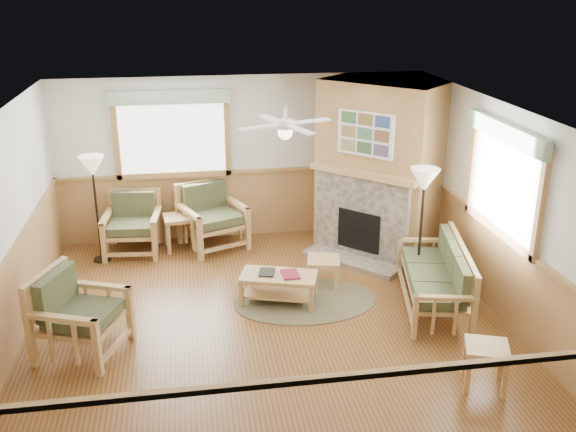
{
  "coord_description": "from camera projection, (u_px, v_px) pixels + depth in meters",
  "views": [
    {
      "loc": [
        -0.88,
        -7.21,
        4.13
      ],
      "look_at": [
        0.4,
        0.7,
        1.15
      ],
      "focal_mm": 40.0,
      "sensor_mm": 36.0,
      "label": 1
    }
  ],
  "objects": [
    {
      "name": "armchair_back_left",
      "position": [
        132.0,
        225.0,
        10.13
      ],
      "size": [
        0.92,
        0.92,
        0.94
      ],
      "primitive_type": null,
      "rotation": [
        0.0,
        0.0,
        -0.1
      ],
      "color": "tan",
      "rests_on": "floor"
    },
    {
      "name": "fireplace",
      "position": [
        379.0,
        168.0,
        9.97
      ],
      "size": [
        3.11,
        3.11,
        2.7
      ],
      "primitive_type": null,
      "rotation": [
        0.0,
        0.0,
        -0.79
      ],
      "color": "#A07441",
      "rests_on": "floor"
    },
    {
      "name": "wall_left",
      "position": [
        4.0,
        237.0,
        7.32
      ],
      "size": [
        0.02,
        6.0,
        2.7
      ],
      "primitive_type": "cube",
      "color": "silver",
      "rests_on": "floor"
    },
    {
      "name": "book_dark",
      "position": [
        267.0,
        271.0,
        8.61
      ],
      "size": [
        0.25,
        0.31,
        0.03
      ],
      "primitive_type": "cube",
      "rotation": [
        0.0,
        0.0,
        -0.22
      ],
      "color": "black",
      "rests_on": "coffee_table"
    },
    {
      "name": "floor",
      "position": [
        266.0,
        321.0,
        8.24
      ],
      "size": [
        6.0,
        6.0,
        0.01
      ],
      "primitive_type": "cube",
      "color": "brown",
      "rests_on": "ground"
    },
    {
      "name": "ceiling",
      "position": [
        263.0,
        112.0,
        7.3
      ],
      "size": [
        6.0,
        6.0,
        0.01
      ],
      "primitive_type": "cube",
      "color": "white",
      "rests_on": "floor"
    },
    {
      "name": "window_back",
      "position": [
        169.0,
        88.0,
        9.93
      ],
      "size": [
        1.9,
        0.16,
        1.5
      ],
      "primitive_type": null,
      "color": "white",
      "rests_on": "wall_back"
    },
    {
      "name": "wall_back",
      "position": [
        242.0,
        158.0,
        10.54
      ],
      "size": [
        6.0,
        0.02,
        2.7
      ],
      "primitive_type": "cube",
      "color": "silver",
      "rests_on": "floor"
    },
    {
      "name": "end_table_sofa",
      "position": [
        485.0,
        366.0,
        6.83
      ],
      "size": [
        0.56,
        0.55,
        0.5
      ],
      "primitive_type": null,
      "rotation": [
        0.0,
        0.0,
        -0.35
      ],
      "color": "tan",
      "rests_on": "floor"
    },
    {
      "name": "sofa",
      "position": [
        434.0,
        276.0,
        8.48
      ],
      "size": [
        1.98,
        1.15,
        0.86
      ],
      "primitive_type": null,
      "rotation": [
        0.0,
        0.0,
        -1.79
      ],
      "color": "tan",
      "rests_on": "floor"
    },
    {
      "name": "coffee_table",
      "position": [
        279.0,
        288.0,
        8.65
      ],
      "size": [
        1.11,
        0.79,
        0.4
      ],
      "primitive_type": null,
      "rotation": [
        0.0,
        0.0,
        -0.31
      ],
      "color": "tan",
      "rests_on": "floor"
    },
    {
      "name": "end_table_chairs",
      "position": [
        180.0,
        232.0,
        10.34
      ],
      "size": [
        0.55,
        0.53,
        0.56
      ],
      "primitive_type": null,
      "rotation": [
        0.0,
        0.0,
        0.11
      ],
      "color": "tan",
      "rests_on": "floor"
    },
    {
      "name": "book_red",
      "position": [
        290.0,
        273.0,
        8.54
      ],
      "size": [
        0.23,
        0.31,
        0.03
      ],
      "primitive_type": "cube",
      "rotation": [
        0.0,
        0.0,
        0.04
      ],
      "color": "maroon",
      "rests_on": "coffee_table"
    },
    {
      "name": "wall_right",
      "position": [
        497.0,
        209.0,
        8.22
      ],
      "size": [
        0.02,
        6.0,
        2.7
      ],
      "primitive_type": "cube",
      "color": "silver",
      "rests_on": "floor"
    },
    {
      "name": "braided_rug",
      "position": [
        305.0,
        301.0,
        8.73
      ],
      "size": [
        2.29,
        2.29,
        0.01
      ],
      "primitive_type": "cylinder",
      "rotation": [
        0.0,
        0.0,
        0.19
      ],
      "color": "#4D472F",
      "rests_on": "floor"
    },
    {
      "name": "armchair_back_right",
      "position": [
        213.0,
        217.0,
        10.34
      ],
      "size": [
        1.19,
        1.19,
        1.02
      ],
      "primitive_type": null,
      "rotation": [
        0.0,
        0.0,
        0.39
      ],
      "color": "tan",
      "rests_on": "floor"
    },
    {
      "name": "ceiling_fan",
      "position": [
        285.0,
        109.0,
        7.63
      ],
      "size": [
        1.59,
        1.59,
        0.36
      ],
      "primitive_type": null,
      "rotation": [
        0.0,
        0.0,
        0.35
      ],
      "color": "white",
      "rests_on": "ceiling"
    },
    {
      "name": "wainscot",
      "position": [
        266.0,
        282.0,
        8.05
      ],
      "size": [
        6.0,
        6.0,
        1.1
      ],
      "primitive_type": null,
      "color": "#A07441",
      "rests_on": "floor"
    },
    {
      "name": "footstool",
      "position": [
        323.0,
        271.0,
        9.15
      ],
      "size": [
        0.53,
        0.53,
        0.39
      ],
      "primitive_type": null,
      "rotation": [
        0.0,
        0.0,
        -0.2
      ],
      "color": "tan",
      "rests_on": "floor"
    },
    {
      "name": "floor_lamp_left",
      "position": [
        97.0,
        209.0,
        9.7
      ],
      "size": [
        0.47,
        0.47,
        1.69
      ],
      "primitive_type": null,
      "rotation": [
        0.0,
        0.0,
        0.25
      ],
      "color": "black",
      "rests_on": "floor"
    },
    {
      "name": "window_right",
      "position": [
        512.0,
        121.0,
        7.62
      ],
      "size": [
        0.16,
        1.9,
        1.5
      ],
      "primitive_type": null,
      "color": "white",
      "rests_on": "wall_right"
    },
    {
      "name": "wall_front",
      "position": [
        313.0,
        358.0,
        4.99
      ],
      "size": [
        6.0,
        0.02,
        2.7
      ],
      "primitive_type": "cube",
      "color": "silver",
      "rests_on": "floor"
    },
    {
      "name": "armchair_left",
      "position": [
        81.0,
        314.0,
        7.38
      ],
      "size": [
        1.15,
        1.15,
        0.99
      ],
      "primitive_type": null,
      "rotation": [
        0.0,
        0.0,
        1.19
      ],
      "color": "tan",
      "rests_on": "floor"
    },
    {
      "name": "floor_lamp_right",
      "position": [
        421.0,
        229.0,
        8.85
      ],
      "size": [
        0.43,
        0.43,
        1.75
      ],
      "primitive_type": null,
      "rotation": [
        0.0,
        0.0,
        -0.07
      ],
      "color": "black",
      "rests_on": "floor"
    }
  ]
}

